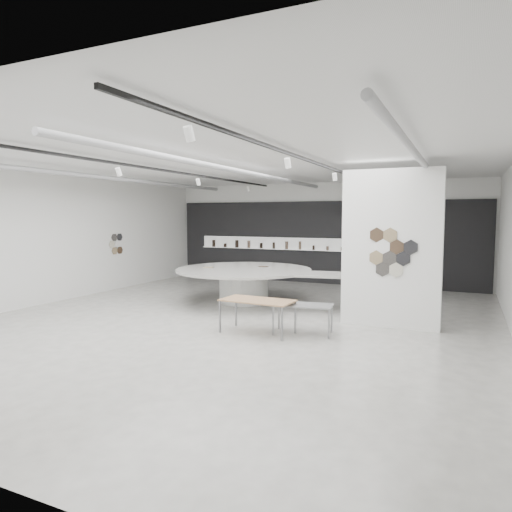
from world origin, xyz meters
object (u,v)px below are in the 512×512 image
at_px(partition_column, 391,249).
at_px(kitchen_counter, 399,276).
at_px(display_island, 246,280).
at_px(sample_table_stone, 303,307).
at_px(sample_table_wood, 258,302).

relative_size(partition_column, kitchen_counter, 2.01).
height_order(partition_column, display_island, partition_column).
distance_m(display_island, kitchen_counter, 5.71).
relative_size(partition_column, sample_table_stone, 2.69).
xyz_separation_m(sample_table_wood, kitchen_counter, (2.00, 7.35, -0.18)).
relative_size(sample_table_stone, kitchen_counter, 0.75).
relative_size(display_island, kitchen_counter, 3.09).
relative_size(partition_column, sample_table_wood, 2.25).
height_order(partition_column, kitchen_counter, partition_column).
bearing_deg(display_island, sample_table_wood, -70.19).
distance_m(display_island, sample_table_wood, 3.53).
bearing_deg(sample_table_stone, display_island, 134.72).
bearing_deg(partition_column, kitchen_counter, 95.35).
xyz_separation_m(display_island, kitchen_counter, (3.76, 4.30, -0.16)).
xyz_separation_m(partition_column, sample_table_stone, (-1.60, -1.47, -1.21)).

